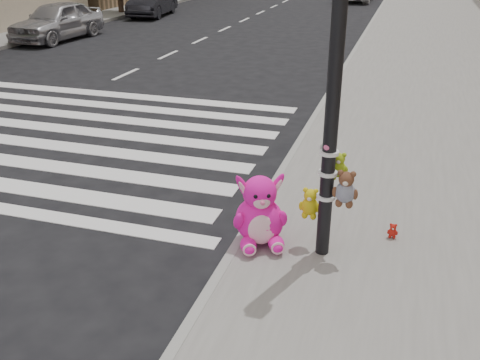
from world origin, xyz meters
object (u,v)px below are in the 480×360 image
at_px(pink_bunny, 260,215).
at_px(car_dark_far, 152,2).
at_px(car_silver_far, 57,21).
at_px(signal_pole, 333,124).
at_px(red_teddy, 393,231).

bearing_deg(pink_bunny, car_dark_far, 95.20).
bearing_deg(car_silver_far, signal_pole, -42.00).
bearing_deg(red_teddy, signal_pole, -141.74).
xyz_separation_m(pink_bunny, car_silver_far, (-11.61, 12.69, 0.20)).
distance_m(signal_pole, car_dark_far, 23.47).
xyz_separation_m(signal_pole, pink_bunny, (-0.81, -0.03, -1.24)).
height_order(signal_pole, car_silver_far, signal_pole).
bearing_deg(signal_pole, car_silver_far, 134.43).
distance_m(pink_bunny, car_silver_far, 17.20).
xyz_separation_m(red_teddy, car_silver_far, (-13.20, 12.08, 0.49)).
relative_size(pink_bunny, car_silver_far, 0.22).
xyz_separation_m(pink_bunny, car_dark_far, (-11.18, 20.18, 0.16)).
bearing_deg(pink_bunny, car_silver_far, 108.67).
relative_size(signal_pole, car_dark_far, 0.96).
height_order(signal_pole, pink_bunny, signal_pole).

